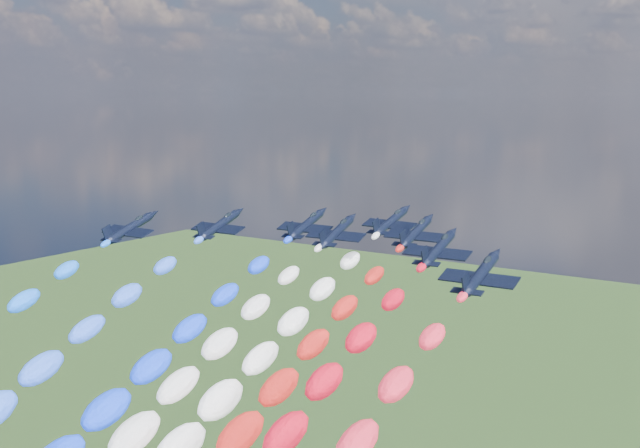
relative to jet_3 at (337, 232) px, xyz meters
The scene contains 8 objects.
jet_0 34.27m from the jet_3, 152.42° to the right, with size 9.69×13.00×2.86m, color black, non-canonical shape.
jet_1 20.86m from the jet_3, 165.68° to the right, with size 9.69×13.00×2.86m, color black, non-canonical shape.
jet_2 8.94m from the jet_3, 158.29° to the left, with size 9.69×13.00×2.86m, color black, non-canonical shape.
jet_3 is the anchor object (origin of this frame).
jet_4 14.59m from the jet_3, 83.11° to the left, with size 9.69×13.00×2.86m, color black, non-canonical shape.
jet_5 12.59m from the jet_3, 32.57° to the left, with size 9.69×13.00×2.86m, color black, non-canonical shape.
jet_6 20.45m from the jet_3, 12.26° to the right, with size 9.69×13.00×2.86m, color black, non-canonical shape.
jet_7 35.77m from the jet_3, 27.78° to the right, with size 9.69×13.00×2.86m, color black, non-canonical shape.
Camera 1 is at (70.67, -101.02, 110.99)m, focal length 46.71 mm.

